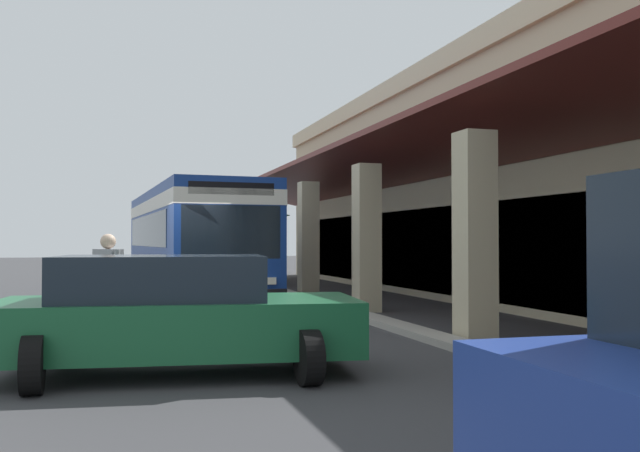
{
  "coord_description": "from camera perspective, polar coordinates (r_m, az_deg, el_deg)",
  "views": [
    {
      "loc": [
        14.68,
        -1.22,
        1.65
      ],
      "look_at": [
        -3.45,
        4.22,
        2.07
      ],
      "focal_mm": 38.6,
      "sensor_mm": 36.0,
      "label": 1
    }
  ],
  "objects": [
    {
      "name": "transit_bus",
      "position": [
        20.81,
        -10.67,
        -0.68
      ],
      "size": [
        11.33,
        3.23,
        3.34
      ],
      "color": "navy",
      "rests_on": "ground"
    },
    {
      "name": "curb_strip",
      "position": [
        18.39,
        -0.64,
        -6.22
      ],
      "size": [
        36.24,
        0.5,
        0.12
      ],
      "primitive_type": "cube",
      "color": "#9E998E",
      "rests_on": "ground"
    },
    {
      "name": "pedestrian",
      "position": [
        11.15,
        -17.18,
        -4.54
      ],
      "size": [
        0.65,
        0.47,
        1.76
      ],
      "color": "#726651",
      "rests_on": "ground"
    },
    {
      "name": "parked_sedan_green",
      "position": [
        8.73,
        -12.0,
        -7.13
      ],
      "size": [
        2.81,
        4.6,
        1.47
      ],
      "color": "#195933",
      "rests_on": "ground"
    },
    {
      "name": "ground",
      "position": [
        17.41,
        15.47,
        -6.65
      ],
      "size": [
        120.0,
        120.0,
        0.0
      ],
      "primitive_type": "plane",
      "color": "#38383A"
    },
    {
      "name": "potted_palm",
      "position": [
        28.82,
        -4.37,
        -3.25
      ],
      "size": [
        1.82,
        1.79,
        2.92
      ],
      "color": "gray",
      "rests_on": "ground"
    },
    {
      "name": "plaza_building",
      "position": [
        23.0,
        23.1,
        3.31
      ],
      "size": [
        30.5,
        15.7,
        6.87
      ],
      "color": "#C6B793",
      "rests_on": "ground"
    }
  ]
}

